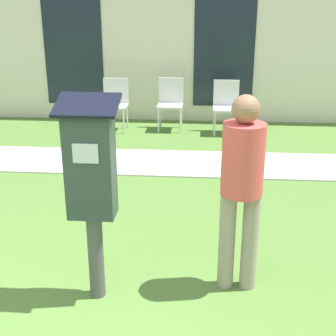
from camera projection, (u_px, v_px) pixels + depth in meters
sidewalk at (128, 162)px, 6.71m from camera, size 12.00×1.10×0.02m
building_facade at (148, 34)px, 8.63m from camera, size 10.00×0.26×3.20m
parking_meter at (91, 175)px, 3.37m from camera, size 0.44×0.31×1.59m
person_standing at (242, 180)px, 3.52m from camera, size 0.32×0.32×1.58m
outdoor_chair_left at (115, 100)px, 8.23m from camera, size 0.44×0.44×0.90m
outdoor_chair_middle at (171, 100)px, 8.27m from camera, size 0.44×0.44×0.90m
outdoor_chair_right at (226, 102)px, 8.05m from camera, size 0.44×0.44×0.90m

